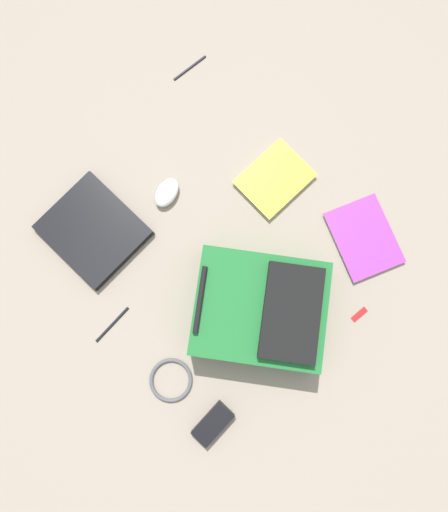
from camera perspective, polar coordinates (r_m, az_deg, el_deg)
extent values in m
plane|color=gray|center=(1.52, -0.35, 1.98)|extent=(3.53, 3.53, 0.00)
cube|color=#1E662D|center=(1.43, 4.44, -6.64)|extent=(0.51, 0.49, 0.14)
cube|color=black|center=(1.36, 8.47, -7.02)|extent=(0.29, 0.33, 0.03)
cylinder|color=black|center=(1.35, -3.02, -5.48)|extent=(0.12, 0.18, 0.02)
cube|color=black|center=(1.58, -16.02, 3.11)|extent=(0.33, 0.29, 0.02)
cube|color=black|center=(1.56, -16.18, 3.23)|extent=(0.32, 0.29, 0.01)
cube|color=silver|center=(1.57, 6.34, 9.54)|extent=(0.20, 0.24, 0.02)
cube|color=yellow|center=(1.56, 6.38, 9.66)|extent=(0.21, 0.25, 0.00)
cube|color=silver|center=(1.59, 17.10, 2.18)|extent=(0.30, 0.28, 0.01)
cube|color=purple|center=(1.58, 17.18, 2.23)|extent=(0.31, 0.29, 0.00)
ellipsoid|color=silver|center=(1.55, -7.20, 7.90)|extent=(0.09, 0.12, 0.04)
torus|color=#4C4C51|center=(1.51, -6.67, -15.22)|extent=(0.14, 0.14, 0.01)
cube|color=black|center=(1.51, -1.41, -20.26)|extent=(0.08, 0.14, 0.03)
cylinder|color=black|center=(1.54, -13.85, -8.35)|extent=(0.02, 0.15, 0.01)
cylinder|color=black|center=(1.74, -4.31, 22.51)|extent=(0.04, 0.14, 0.01)
cube|color=#B21919|center=(1.56, 16.63, -7.03)|extent=(0.03, 0.06, 0.01)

